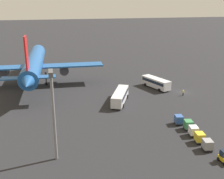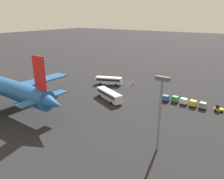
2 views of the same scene
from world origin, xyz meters
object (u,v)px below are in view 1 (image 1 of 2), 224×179
at_px(cargo_cart_grey, 207,144).
at_px(shuttle_bus_far, 120,96).
at_px(airplane, 34,64).
at_px(cargo_cart_white, 193,130).
at_px(cargo_cart_blue, 179,119).
at_px(shuttle_bus_near, 156,82).
at_px(cargo_cart_yellow, 200,137).
at_px(worker_person, 183,93).
at_px(cargo_cart_green, 188,124).

bearing_deg(cargo_cart_grey, shuttle_bus_far, 19.68).
height_order(airplane, cargo_cart_white, airplane).
distance_m(airplane, cargo_cart_blue, 50.23).
distance_m(shuttle_bus_near, cargo_cart_yellow, 34.65).
bearing_deg(shuttle_bus_near, cargo_cart_blue, 148.94).
bearing_deg(cargo_cart_blue, cargo_cart_yellow, -177.63).
relative_size(shuttle_bus_far, cargo_cart_blue, 5.48).
height_order(airplane, shuttle_bus_near, airplane).
relative_size(shuttle_bus_far, worker_person, 6.92).
distance_m(shuttle_bus_far, cargo_cart_grey, 29.21).
bearing_deg(cargo_cart_yellow, cargo_cart_blue, 2.37).
xyz_separation_m(airplane, shuttle_bus_near, (-12.28, -36.65, -4.83)).
relative_size(cargo_cart_grey, cargo_cart_blue, 1.00).
height_order(airplane, cargo_cart_grey, airplane).
xyz_separation_m(worker_person, cargo_cart_blue, (-17.54, 9.60, 0.32)).
relative_size(shuttle_bus_near, cargo_cart_white, 4.90).
xyz_separation_m(shuttle_bus_near, cargo_cart_blue, (-25.78, 4.35, -0.71)).
relative_size(worker_person, cargo_cart_white, 0.79).
relative_size(airplane, cargo_cart_yellow, 23.03).
bearing_deg(shuttle_bus_far, cargo_cart_grey, -136.73).
xyz_separation_m(cargo_cart_grey, cargo_cart_white, (5.75, -0.20, 0.00)).
bearing_deg(cargo_cart_blue, airplane, 40.32).
distance_m(shuttle_bus_far, cargo_cart_yellow, 26.52).
relative_size(airplane, cargo_cart_green, 23.03).
height_order(airplane, cargo_cart_yellow, airplane).
bearing_deg(worker_person, airplane, 63.90).
distance_m(cargo_cart_grey, cargo_cart_blue, 11.51).
bearing_deg(cargo_cart_yellow, shuttle_bus_near, -6.61).
distance_m(cargo_cart_yellow, cargo_cart_white, 2.88).
bearing_deg(airplane, shuttle_bus_near, -106.84).
height_order(airplane, cargo_cart_green, airplane).
relative_size(worker_person, cargo_cart_blue, 0.79).
bearing_deg(shuttle_bus_far, cargo_cart_blue, -125.73).
bearing_deg(cargo_cart_grey, cargo_cart_blue, 1.73).
distance_m(cargo_cart_white, cargo_cart_green, 2.89).
height_order(cargo_cart_white, cargo_cart_blue, same).
distance_m(shuttle_bus_near, cargo_cart_white, 31.77).
distance_m(shuttle_bus_near, cargo_cart_blue, 26.16).
relative_size(shuttle_bus_far, cargo_cart_white, 5.48).
xyz_separation_m(cargo_cart_white, cargo_cart_blue, (5.75, 0.55, 0.00)).
xyz_separation_m(cargo_cart_grey, cargo_cart_yellow, (2.88, -0.01, 0.00)).
bearing_deg(cargo_cart_green, cargo_cart_grey, 176.60).
bearing_deg(shuttle_bus_near, cargo_cart_white, 151.65).
bearing_deg(cargo_cart_green, shuttle_bus_near, -6.93).
xyz_separation_m(shuttle_bus_far, worker_person, (1.55, -19.08, -1.03)).
height_order(shuttle_bus_near, cargo_cart_green, shuttle_bus_near).
bearing_deg(shuttle_bus_near, cargo_cart_green, 151.57).
height_order(cargo_cart_white, cargo_cart_green, same).
xyz_separation_m(worker_person, cargo_cart_white, (-23.29, 9.04, 0.32)).
bearing_deg(airplane, worker_person, -114.42).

